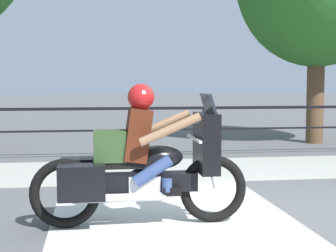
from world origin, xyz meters
name	(u,v)px	position (x,y,z in m)	size (l,w,h in m)	color
ground_plane	(295,217)	(0.00, 0.00, 0.00)	(120.00, 120.00, 0.00)	#565659
sidewalk_band	(222,168)	(0.00, 3.40, 0.01)	(44.00, 2.40, 0.01)	#A8A59E
crosswalk_band	(178,227)	(-1.41, -0.20, 0.00)	(2.74, 6.00, 0.01)	silver
fence_railing	(204,117)	(0.00, 4.93, 0.83)	(36.00, 0.05, 1.05)	black
motorcycle	(140,164)	(-1.80, -0.06, 0.68)	(2.37, 0.76, 1.55)	black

